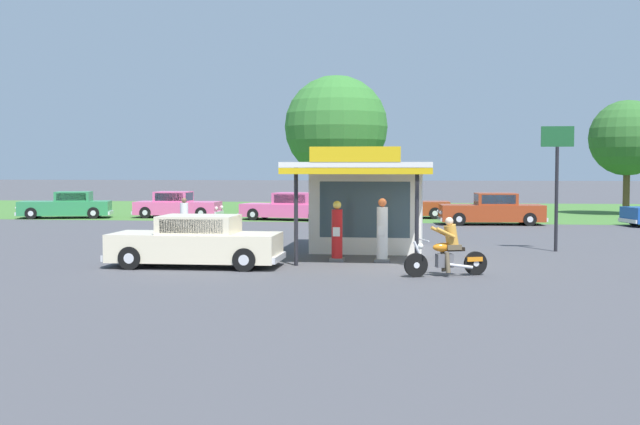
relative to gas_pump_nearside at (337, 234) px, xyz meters
name	(u,v)px	position (x,y,z in m)	size (l,w,h in m)	color
ground_plane	(402,264)	(2.03, -0.54, -0.85)	(300.00, 300.00, 0.00)	#424247
grass_verge_strip	(418,211)	(2.03, 29.46, -0.85)	(120.00, 24.00, 0.01)	#3D6B2D
service_station_kiosk	(368,200)	(0.70, 3.39, 0.91)	(4.44, 7.57, 3.50)	silver
gas_pump_nearside	(337,234)	(0.00, 0.00, 0.00)	(0.44, 0.44, 1.87)	slate
gas_pump_offside	(382,233)	(1.39, 0.00, 0.04)	(0.44, 0.44, 1.96)	slate
motorcycle_with_rider	(448,252)	(3.31, -3.00, -0.20)	(2.22, 1.03, 1.58)	black
featured_classic_sedan	(196,243)	(-3.93, -1.91, -0.15)	(5.11, 2.05, 1.50)	beige
parked_car_back_row_right	(290,208)	(-4.76, 18.96, -0.18)	(5.61, 2.71, 1.51)	#E55993
parked_car_second_row_spare	(492,210)	(5.94, 16.90, -0.14)	(5.45, 2.34, 1.60)	#993819
parked_car_back_row_left	(177,206)	(-11.58, 20.25, -0.17)	(5.00, 2.05, 1.51)	#E55993
parked_car_back_row_centre_left	(67,206)	(-17.69, 19.00, -0.17)	(5.44, 3.12, 1.51)	#2D844C
parked_car_back_row_far_right	(402,206)	(1.23, 21.61, -0.17)	(5.60, 2.19, 1.46)	#993819
bystander_admiring_sedan	(184,216)	(-7.44, 8.28, 0.00)	(0.34, 0.34, 1.62)	black
bystander_strolling_foreground	(383,209)	(0.51, 15.75, -0.02)	(0.34, 0.34, 1.59)	black
tree_oak_left	(335,129)	(-3.51, 29.49, 4.62)	(6.90, 6.90, 9.04)	brown
tree_oak_distant_spare	(627,138)	(14.63, 26.51, 3.80)	(4.57, 4.57, 6.96)	brown
roadside_pole_sign	(557,165)	(7.15, 3.95, 2.12)	(1.10, 0.12, 4.31)	black
spare_tire_stack	(265,242)	(-2.70, 2.09, -0.49)	(0.60, 0.60, 0.72)	black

